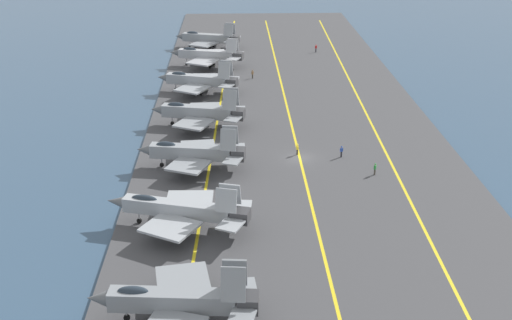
# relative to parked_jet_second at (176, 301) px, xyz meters

# --- Properties ---
(ground_plane) EXTENTS (2000.00, 2000.00, 0.00)m
(ground_plane) POSITION_rel_parked_jet_second_xyz_m (36.66, -14.71, -2.71)
(ground_plane) COLOR #334C66
(carrier_deck) EXTENTS (215.88, 46.31, 0.40)m
(carrier_deck) POSITION_rel_parked_jet_second_xyz_m (36.66, -14.71, -2.51)
(carrier_deck) COLOR #424244
(carrier_deck) RESTS_ON ground
(deck_stripe_foul_line) EXTENTS (194.24, 5.42, 0.01)m
(deck_stripe_foul_line) POSITION_rel_parked_jet_second_xyz_m (36.66, -27.45, -2.30)
(deck_stripe_foul_line) COLOR yellow
(deck_stripe_foul_line) RESTS_ON carrier_deck
(deck_stripe_centerline) EXTENTS (194.29, 0.36, 0.01)m
(deck_stripe_centerline) POSITION_rel_parked_jet_second_xyz_m (36.66, -14.71, -2.30)
(deck_stripe_centerline) COLOR yellow
(deck_stripe_centerline) RESTS_ON carrier_deck
(deck_stripe_edge_line) EXTENTS (194.15, 8.22, 0.01)m
(deck_stripe_edge_line) POSITION_rel_parked_jet_second_xyz_m (36.66, -1.97, -2.30)
(deck_stripe_edge_line) COLOR yellow
(deck_stripe_edge_line) RESTS_ON carrier_deck
(parked_jet_second) EXTENTS (14.25, 15.49, 6.37)m
(parked_jet_second) POSITION_rel_parked_jet_second_xyz_m (0.00, 0.00, 0.00)
(parked_jet_second) COLOR gray
(parked_jet_second) RESTS_ON carrier_deck
(parked_jet_third) EXTENTS (12.11, 17.00, 5.96)m
(parked_jet_third) POSITION_rel_parked_jet_second_xyz_m (16.99, 0.88, 0.16)
(parked_jet_third) COLOR #9EA3A8
(parked_jet_third) RESTS_ON carrier_deck
(parked_jet_fourth) EXTENTS (12.05, 15.13, 6.30)m
(parked_jet_fourth) POSITION_rel_parked_jet_second_xyz_m (33.53, 0.33, 0.14)
(parked_jet_fourth) COLOR gray
(parked_jet_fourth) RESTS_ON carrier_deck
(parked_jet_fifth) EXTENTS (13.23, 15.46, 6.62)m
(parked_jet_fifth) POSITION_rel_parked_jet_second_xyz_m (49.90, 0.21, 0.18)
(parked_jet_fifth) COLOR gray
(parked_jet_fifth) RESTS_ON carrier_deck
(parked_jet_sixth) EXTENTS (12.98, 15.63, 6.40)m
(parked_jet_sixth) POSITION_rel_parked_jet_second_xyz_m (67.77, 1.09, 0.14)
(parked_jet_sixth) COLOR #93999E
(parked_jet_sixth) RESTS_ON carrier_deck
(parked_jet_seventh) EXTENTS (13.58, 16.03, 6.15)m
(parked_jet_seventh) POSITION_rel_parked_jet_second_xyz_m (85.99, 0.02, 0.29)
(parked_jet_seventh) COLOR #A8AAAF
(parked_jet_seventh) RESTS_ON carrier_deck
(parked_jet_eighth) EXTENTS (13.26, 15.73, 6.03)m
(parked_jet_eighth) POSITION_rel_parked_jet_second_xyz_m (102.48, 0.47, 0.04)
(parked_jet_eighth) COLOR gray
(parked_jet_eighth) RESTS_ON carrier_deck
(crew_green_vest) EXTENTS (0.46, 0.41, 1.69)m
(crew_green_vest) POSITION_rel_parked_jet_second_xyz_m (30.53, -24.25, -1.38)
(crew_green_vest) COLOR #4C473D
(crew_green_vest) RESTS_ON carrier_deck
(crew_red_vest) EXTENTS (0.44, 0.46, 1.81)m
(crew_red_vest) POSITION_rel_parked_jet_second_xyz_m (97.37, -24.47, -1.31)
(crew_red_vest) COLOR #232328
(crew_red_vest) RESTS_ON carrier_deck
(crew_brown_vest) EXTENTS (0.46, 0.44, 1.77)m
(crew_brown_vest) POSITION_rel_parked_jet_second_xyz_m (76.78, -9.21, -1.33)
(crew_brown_vest) COLOR #383328
(crew_brown_vest) RESTS_ON carrier_deck
(crew_blue_vest) EXTENTS (0.43, 0.46, 1.71)m
(crew_blue_vest) POSITION_rel_parked_jet_second_xyz_m (36.67, -20.69, -1.37)
(crew_blue_vest) COLOR #232328
(crew_blue_vest) RESTS_ON carrier_deck
(crew_yellow_vest) EXTENTS (0.42, 0.32, 1.69)m
(crew_yellow_vest) POSITION_rel_parked_jet_second_xyz_m (37.79, -14.47, -1.38)
(crew_yellow_vest) COLOR #383328
(crew_yellow_vest) RESTS_ON carrier_deck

